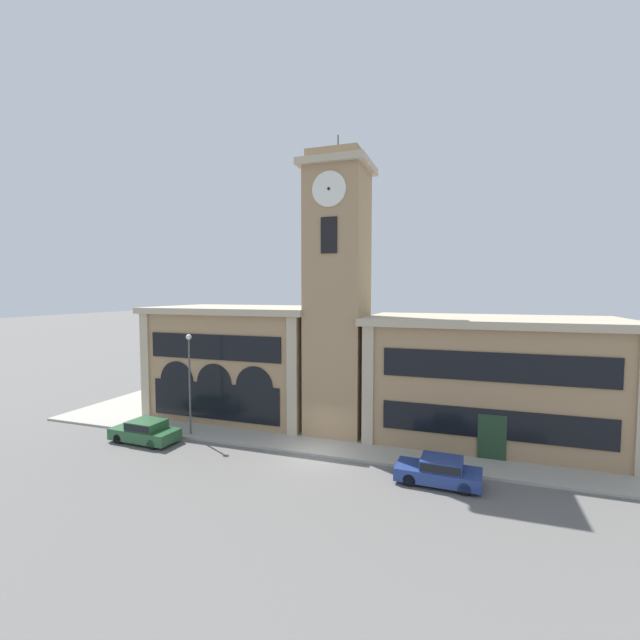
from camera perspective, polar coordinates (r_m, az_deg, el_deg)
The scene contains 8 objects.
ground_plane at distance 25.78m, azimuth -0.69°, elevation -17.74°, with size 300.00×300.00×0.00m, color #605E5B.
sidewalk_kerb at distance 31.34m, azimuth 3.28°, elevation -13.64°, with size 41.91×12.43×0.15m.
clock_tower at distance 28.19m, azimuth 2.36°, elevation 3.32°, with size 4.38×4.38×19.52m.
town_hall_left_wing at distance 33.80m, azimuth -10.33°, elevation -5.25°, with size 13.08×8.52×8.31m.
town_hall_right_wing at distance 29.59m, azimuth 21.70°, elevation -7.22°, with size 15.52×8.52×7.84m.
parked_car_near at distance 29.87m, azimuth -22.26°, elevation -13.51°, with size 4.37×2.04×1.39m.
parked_car_mid at distance 23.05m, azimuth 15.62°, elevation -18.75°, with size 4.17×1.94×1.31m.
street_lamp at distance 29.19m, azimuth -17.01°, elevation -6.39°, with size 0.36×0.36×6.57m.
Camera 1 is at (8.16, -22.55, 9.48)m, focal length 24.00 mm.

